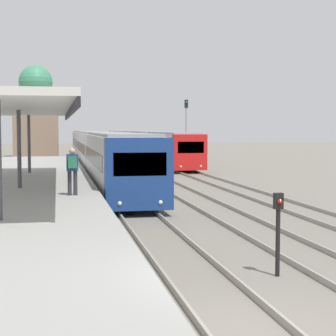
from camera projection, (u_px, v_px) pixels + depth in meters
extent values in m
plane|color=slate|center=(247.00, 333.00, 9.10)|extent=(240.00, 240.00, 0.00)
cube|color=gray|center=(205.00, 332.00, 8.96)|extent=(0.07, 120.00, 0.15)
cube|color=gray|center=(289.00, 325.00, 9.23)|extent=(0.07, 120.00, 0.15)
cube|color=yellow|center=(142.00, 279.00, 8.70)|extent=(0.50, 80.00, 0.01)
cube|color=beige|center=(18.00, 107.00, 21.83)|extent=(4.00, 19.80, 0.20)
cube|color=black|center=(69.00, 113.00, 22.22)|extent=(0.08, 19.80, 0.24)
cylinder|color=#47474C|center=(19.00, 149.00, 21.94)|extent=(0.16, 0.16, 3.06)
cylinder|color=#47474C|center=(29.00, 144.00, 29.70)|extent=(0.16, 0.16, 3.06)
cylinder|color=#2D2D33|center=(70.00, 183.00, 19.62)|extent=(0.14, 0.14, 0.85)
cylinder|color=#2D2D33|center=(75.00, 183.00, 19.66)|extent=(0.14, 0.14, 0.85)
cube|color=navy|center=(72.00, 163.00, 19.59)|extent=(0.40, 0.22, 0.60)
sphere|color=tan|center=(72.00, 151.00, 19.56)|extent=(0.22, 0.22, 0.22)
cube|color=#236B47|center=(72.00, 162.00, 19.39)|extent=(0.30, 0.18, 0.40)
cube|color=navy|center=(139.00, 174.00, 21.02)|extent=(2.55, 0.70, 2.71)
cube|color=black|center=(140.00, 164.00, 20.67)|extent=(1.99, 0.04, 0.87)
sphere|color=#EFEACC|center=(120.00, 203.00, 20.61)|extent=(0.16, 0.16, 0.16)
sphere|color=#EFEACC|center=(161.00, 202.00, 20.91)|extent=(0.16, 0.16, 0.16)
cube|color=#B7B7BC|center=(118.00, 162.00, 28.32)|extent=(2.55, 14.22, 2.71)
cube|color=gray|center=(118.00, 134.00, 28.22)|extent=(2.24, 13.93, 0.12)
cube|color=black|center=(118.00, 156.00, 28.30)|extent=(2.57, 13.08, 0.70)
cylinder|color=black|center=(104.00, 199.00, 23.67)|extent=(0.12, 0.70, 0.70)
cylinder|color=black|center=(154.00, 198.00, 24.09)|extent=(0.12, 0.70, 0.70)
cylinder|color=black|center=(91.00, 180.00, 32.72)|extent=(0.12, 0.70, 0.70)
cylinder|color=black|center=(128.00, 179.00, 33.14)|extent=(0.12, 0.70, 0.70)
cube|color=#B7B7BC|center=(97.00, 151.00, 42.58)|extent=(2.55, 14.22, 2.71)
cube|color=gray|center=(97.00, 132.00, 42.48)|extent=(2.24, 13.93, 0.12)
cube|color=black|center=(97.00, 147.00, 42.55)|extent=(2.57, 13.08, 0.70)
cylinder|color=black|center=(86.00, 173.00, 37.93)|extent=(0.12, 0.70, 0.70)
cylinder|color=black|center=(118.00, 172.00, 38.35)|extent=(0.12, 0.70, 0.70)
cylinder|color=black|center=(81.00, 164.00, 46.98)|extent=(0.12, 0.70, 0.70)
cylinder|color=black|center=(107.00, 164.00, 47.40)|extent=(0.12, 0.70, 0.70)
cube|color=#B7B7BC|center=(87.00, 145.00, 56.83)|extent=(2.55, 14.22, 2.71)
cube|color=gray|center=(87.00, 131.00, 56.73)|extent=(2.24, 13.93, 0.12)
cube|color=black|center=(87.00, 142.00, 56.81)|extent=(2.57, 13.08, 0.70)
cylinder|color=black|center=(78.00, 161.00, 52.19)|extent=(0.12, 0.70, 0.70)
cylinder|color=black|center=(102.00, 160.00, 52.61)|extent=(0.12, 0.70, 0.70)
cylinder|color=black|center=(75.00, 156.00, 61.24)|extent=(0.12, 0.70, 0.70)
cylinder|color=black|center=(95.00, 156.00, 61.65)|extent=(0.12, 0.70, 0.70)
cube|color=red|center=(190.00, 152.00, 41.15)|extent=(2.50, 0.70, 2.64)
cube|color=black|center=(191.00, 147.00, 40.81)|extent=(1.95, 0.04, 0.84)
sphere|color=#EFEACC|center=(181.00, 167.00, 40.75)|extent=(0.16, 0.16, 0.16)
sphere|color=#EFEACC|center=(201.00, 166.00, 41.04)|extent=(0.16, 0.16, 0.16)
cube|color=#B7B7BC|center=(171.00, 149.00, 47.89)|extent=(2.50, 13.06, 2.64)
cube|color=gray|center=(171.00, 133.00, 47.79)|extent=(2.20, 12.80, 0.12)
cube|color=black|center=(171.00, 146.00, 47.87)|extent=(2.52, 12.01, 0.69)
cylinder|color=black|center=(169.00, 167.00, 43.61)|extent=(0.12, 0.70, 0.70)
cylinder|color=black|center=(195.00, 166.00, 44.02)|extent=(0.12, 0.70, 0.70)
cylinder|color=black|center=(151.00, 161.00, 51.92)|extent=(0.12, 0.70, 0.70)
cylinder|color=black|center=(173.00, 161.00, 52.33)|extent=(0.12, 0.70, 0.70)
cube|color=#B7B7BC|center=(147.00, 145.00, 61.01)|extent=(2.50, 13.06, 2.64)
cube|color=gray|center=(147.00, 132.00, 60.91)|extent=(2.20, 12.80, 0.12)
cube|color=black|center=(147.00, 142.00, 60.99)|extent=(2.52, 12.01, 0.69)
cylinder|color=black|center=(143.00, 158.00, 56.74)|extent=(0.12, 0.70, 0.70)
cylinder|color=black|center=(163.00, 158.00, 57.15)|extent=(0.12, 0.70, 0.70)
cylinder|color=black|center=(132.00, 154.00, 65.04)|extent=(0.12, 0.70, 0.70)
cylinder|color=black|center=(150.00, 154.00, 65.45)|extent=(0.12, 0.70, 0.70)
cube|color=#B7B7BC|center=(131.00, 142.00, 74.13)|extent=(2.50, 13.06, 2.64)
cube|color=gray|center=(131.00, 131.00, 74.04)|extent=(2.20, 12.80, 0.12)
cube|color=black|center=(131.00, 140.00, 74.11)|extent=(2.52, 12.01, 0.69)
cylinder|color=black|center=(127.00, 153.00, 69.86)|extent=(0.12, 0.70, 0.70)
cylinder|color=black|center=(144.00, 152.00, 70.27)|extent=(0.12, 0.70, 0.70)
cylinder|color=black|center=(119.00, 150.00, 78.17)|extent=(0.12, 0.70, 0.70)
cylinder|color=black|center=(134.00, 150.00, 78.58)|extent=(0.12, 0.70, 0.70)
cube|color=#B7B7BC|center=(120.00, 140.00, 87.26)|extent=(2.50, 13.06, 2.64)
cube|color=gray|center=(120.00, 131.00, 87.16)|extent=(2.20, 12.80, 0.12)
cube|color=black|center=(120.00, 138.00, 87.23)|extent=(2.52, 12.01, 0.69)
cylinder|color=black|center=(116.00, 149.00, 82.98)|extent=(0.12, 0.70, 0.70)
cylinder|color=black|center=(130.00, 149.00, 83.39)|extent=(0.12, 0.70, 0.70)
cylinder|color=black|center=(110.00, 147.00, 91.29)|extent=(0.12, 0.70, 0.70)
cylinder|color=black|center=(123.00, 147.00, 91.70)|extent=(0.12, 0.70, 0.70)
cylinder|color=black|center=(278.00, 243.00, 12.56)|extent=(0.10, 0.10, 1.52)
cube|color=black|center=(278.00, 201.00, 12.49)|extent=(0.20, 0.14, 0.36)
sphere|color=red|center=(280.00, 201.00, 12.40)|extent=(0.11, 0.11, 0.11)
cylinder|color=gray|center=(186.00, 133.00, 48.93)|extent=(0.14, 0.14, 5.83)
cube|color=black|center=(186.00, 104.00, 48.75)|extent=(0.28, 0.20, 0.70)
sphere|color=green|center=(187.00, 102.00, 48.62)|extent=(0.14, 0.14, 0.14)
cube|color=#89705B|center=(36.00, 125.00, 63.86)|extent=(4.94, 4.94, 7.54)
sphere|color=#3D8966|center=(36.00, 82.00, 63.53)|extent=(3.80, 3.80, 3.80)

